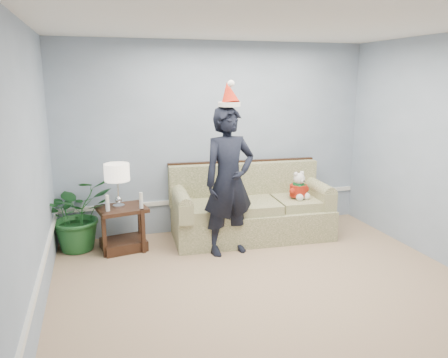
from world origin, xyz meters
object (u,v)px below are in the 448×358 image
side_table (123,233)px  houseplant (78,214)px  table_lamp (117,174)px  teddy_bear (299,189)px  sofa (250,211)px  man (229,182)px

side_table → houseplant: houseplant is taller
table_lamp → teddy_bear: 2.48m
side_table → houseplant: (-0.55, 0.18, 0.25)m
sofa → teddy_bear: bearing=-12.4°
houseplant → man: man is taller
houseplant → teddy_bear: size_ratio=2.42×
table_lamp → man: size_ratio=0.30×
table_lamp → side_table: bearing=-23.5°
side_table → teddy_bear: bearing=-3.5°
sofa → side_table: (-1.77, -0.03, -0.14)m
side_table → man: size_ratio=0.36×
side_table → houseplant: size_ratio=0.71×
sofa → man: bearing=-129.6°
man → teddy_bear: man is taller
sofa → houseplant: size_ratio=2.33×
table_lamp → houseplant: size_ratio=0.59×
side_table → teddy_bear: teddy_bear is taller
sofa → table_lamp: (-1.80, -0.02, 0.65)m
houseplant → teddy_bear: 2.99m
teddy_bear → man: bearing=-179.3°
side_table → man: 1.55m
houseplant → man: size_ratio=0.51×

